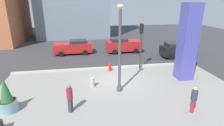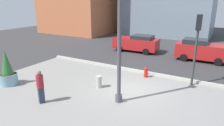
{
  "view_description": "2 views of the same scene",
  "coord_description": "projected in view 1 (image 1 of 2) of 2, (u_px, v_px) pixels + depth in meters",
  "views": [
    {
      "loc": [
        -2.44,
        -13.45,
        6.38
      ],
      "look_at": [
        -0.29,
        -0.58,
        1.84
      ],
      "focal_mm": 29.1,
      "sensor_mm": 36.0,
      "label": 1
    },
    {
      "loc": [
        4.63,
        -10.25,
        5.18
      ],
      "look_at": [
        -1.16,
        -0.25,
        1.57
      ],
      "focal_mm": 32.84,
      "sensor_mm": 36.0,
      "label": 2
    }
  ],
  "objects": [
    {
      "name": "car_passing_lane",
      "position": [
        74.0,
        47.0,
        22.45
      ],
      "size": [
        4.6,
        2.18,
        1.72
      ],
      "color": "red",
      "rests_on": "ground_plane"
    },
    {
      "name": "traffic_light_corner",
      "position": [
        141.0,
        39.0,
        16.93
      ],
      "size": [
        0.28,
        0.42,
        4.35
      ],
      "color": "#333833",
      "rests_on": "ground_plane"
    },
    {
      "name": "art_pillar_blue",
      "position": [
        187.0,
        43.0,
        14.66
      ],
      "size": [
        1.21,
        1.21,
        6.22
      ],
      "primitive_type": "cube",
      "color": "#4C4CAD",
      "rests_on": "ground_plane"
    },
    {
      "name": "fire_hydrant",
      "position": [
        110.0,
        67.0,
        17.13
      ],
      "size": [
        0.36,
        0.26,
        0.75
      ],
      "color": "red",
      "rests_on": "ground_plane"
    },
    {
      "name": "ground_plane",
      "position": [
        107.0,
        65.0,
        18.73
      ],
      "size": [
        60.0,
        60.0,
        0.0
      ],
      "primitive_type": "plane",
      "color": "#38383A"
    },
    {
      "name": "pedestrian_on_sidewalk",
      "position": [
        70.0,
        97.0,
        10.64
      ],
      "size": [
        0.47,
        0.47,
        1.77
      ],
      "color": "#33384C",
      "rests_on": "ground_plane"
    },
    {
      "name": "car_far_lane",
      "position": [
        123.0,
        45.0,
        23.19
      ],
      "size": [
        4.41,
        2.15,
        1.87
      ],
      "color": "red",
      "rests_on": "ground_plane"
    },
    {
      "name": "plaza_pavement",
      "position": [
        119.0,
        93.0,
        13.14
      ],
      "size": [
        18.0,
        10.0,
        0.02
      ],
      "primitive_type": "cube",
      "color": "gray",
      "rests_on": "ground_plane"
    },
    {
      "name": "lamp_post",
      "position": [
        120.0,
        52.0,
        12.48
      ],
      "size": [
        0.44,
        0.44,
        6.13
      ],
      "color": "#4C4C51",
      "rests_on": "ground_plane"
    },
    {
      "name": "potted_plant_by_pillar",
      "position": [
        7.0,
        98.0,
        10.71
      ],
      "size": [
        1.07,
        1.07,
        2.26
      ],
      "color": "#7AA8B7",
      "rests_on": "ground_plane"
    },
    {
      "name": "car_intersection",
      "position": [
        177.0,
        50.0,
        21.21
      ],
      "size": [
        3.94,
        2.11,
        1.75
      ],
      "color": "black",
      "rests_on": "ground_plane"
    },
    {
      "name": "concrete_bollard",
      "position": [
        92.0,
        82.0,
        13.97
      ],
      "size": [
        0.36,
        0.36,
        0.75
      ],
      "primitive_type": "cylinder",
      "color": "#B2ADA3",
      "rests_on": "ground_plane"
    },
    {
      "name": "curb_strip",
      "position": [
        109.0,
        67.0,
        17.88
      ],
      "size": [
        18.0,
        0.24,
        0.16
      ],
      "primitive_type": "cube",
      "color": "#B7B2A8",
      "rests_on": "ground_plane"
    },
    {
      "name": "pedestrian_by_curb",
      "position": [
        194.0,
        98.0,
        10.61
      ],
      "size": [
        0.51,
        0.51,
        1.68
      ],
      "color": "maroon",
      "rests_on": "ground_plane"
    }
  ]
}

